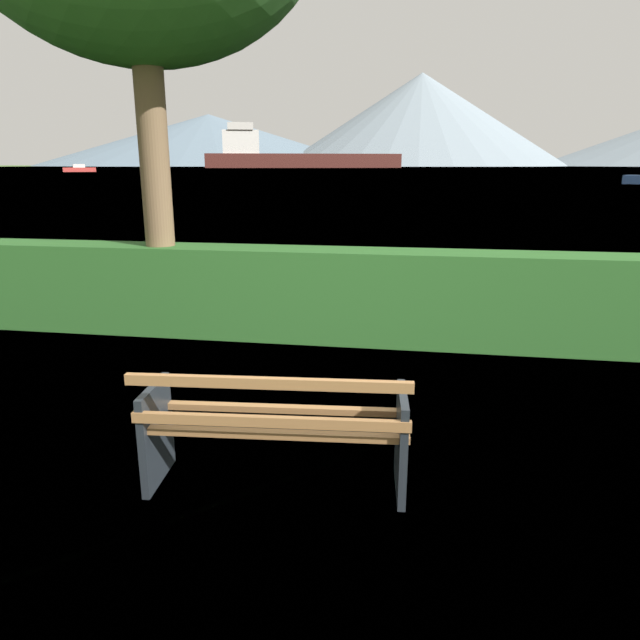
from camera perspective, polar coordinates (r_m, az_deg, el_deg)
ground_plane at (r=4.03m, az=-4.17°, el=-15.72°), size 1400.00×1400.00×0.00m
water_surface at (r=310.68m, az=9.65°, el=14.61°), size 620.00×620.00×0.00m
park_bench at (r=3.77m, az=-4.44°, el=-10.63°), size 1.74×0.71×0.87m
hedge_row at (r=6.89m, az=2.20°, el=2.45°), size 12.42×0.63×1.10m
cargo_ship_large at (r=309.33m, az=-3.12°, el=15.92°), size 100.22×44.87×21.84m
tender_far at (r=167.61m, az=-22.71°, el=13.60°), size 7.84×6.57×1.95m
distant_hills at (r=584.15m, az=18.12°, el=17.54°), size 855.54×369.50×80.82m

